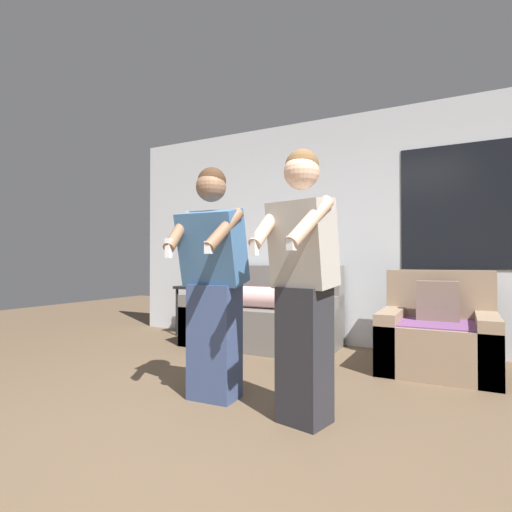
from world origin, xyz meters
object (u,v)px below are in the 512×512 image
at_px(couch, 263,317).
at_px(armchair, 438,336).
at_px(person_right, 303,281).
at_px(person_left, 213,283).
at_px(side_table, 195,295).

relative_size(couch, armchair, 1.78).
relative_size(couch, person_right, 1.03).
bearing_deg(armchair, couch, 174.25).
bearing_deg(person_left, person_right, -7.70).
height_order(couch, side_table, couch).
bearing_deg(armchair, person_right, -111.54).
relative_size(armchair, side_table, 1.19).
relative_size(side_table, person_right, 0.48).
distance_m(couch, side_table, 1.16).
height_order(side_table, person_left, person_left).
bearing_deg(side_table, person_right, -41.88).
relative_size(couch, side_table, 2.13).
relative_size(armchair, person_left, 0.58).
xyz_separation_m(armchair, person_left, (-1.39, -1.59, 0.53)).
distance_m(armchair, side_table, 3.03).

